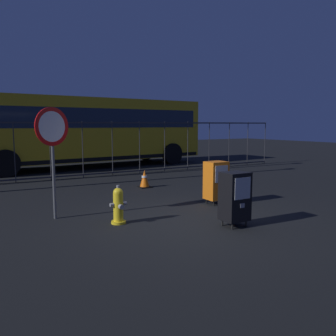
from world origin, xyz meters
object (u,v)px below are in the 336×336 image
Objects in this scene: newspaper_box_primary at (235,196)px; bus_near at (88,129)px; fire_hydrant at (118,206)px; stop_sign at (52,139)px; traffic_cone at (145,179)px; bus_far at (24,128)px; newspaper_box_secondary at (216,180)px.

bus_near is at bearing 86.38° from newspaper_box_primary.
fire_hydrant is 1.85m from stop_sign.
bus_far reaches higher than traffic_cone.
stop_sign is at bearing 134.49° from fire_hydrant.
newspaper_box_primary reaches higher than fire_hydrant.
newspaper_box_secondary is at bearing -81.08° from traffic_cone.
newspaper_box_primary is at bearing -35.55° from fire_hydrant.
bus_near is (0.24, 5.92, 1.45)m from traffic_cone.
newspaper_box_primary is at bearing -117.78° from newspaper_box_secondary.
stop_sign is 4.21× the size of traffic_cone.
bus_near is (2.45, 9.17, 1.36)m from fire_hydrant.
bus_far reaches higher than stop_sign.
bus_far is (-2.21, 13.21, 1.14)m from newspaper_box_secondary.
fire_hydrant is at bearing -45.51° from stop_sign.
bus_near reaches higher than traffic_cone.
bus_far is at bearing 83.63° from stop_sign.
stop_sign is at bearing -116.57° from bus_near.
newspaper_box_secondary is 0.10× the size of bus_near.
bus_near is at bearing 91.39° from newspaper_box_secondary.
stop_sign is 4.12m from traffic_cone.
bus_far is (-1.76, 10.34, 1.45)m from traffic_cone.
traffic_cone is 0.05× the size of bus_near.
bus_near is (-0.21, 8.79, 1.14)m from newspaper_box_secondary.
newspaper_box_primary is at bearing -93.05° from bus_far.
traffic_cone is (0.42, 4.52, -0.31)m from newspaper_box_primary.
newspaper_box_secondary is at bearing -92.59° from bus_near.
newspaper_box_primary is 10.53m from bus_near.
bus_far reaches higher than newspaper_box_secondary.
newspaper_box_primary is 0.09× the size of bus_far.
newspaper_box_secondary is (2.66, 0.38, 0.22)m from fire_hydrant.
newspaper_box_secondary reaches higher than traffic_cone.
newspaper_box_secondary is (0.87, 1.66, 0.00)m from newspaper_box_primary.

